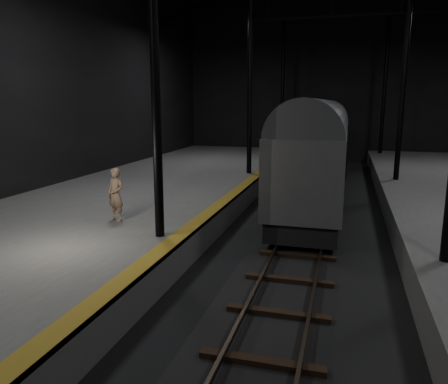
% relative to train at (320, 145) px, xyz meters
% --- Properties ---
extents(ground, '(44.00, 44.00, 0.00)m').
position_rel_train_xyz_m(ground, '(0.00, -7.28, -2.71)').
color(ground, black).
rests_on(ground, ground).
extents(platform_left, '(9.00, 43.80, 1.00)m').
position_rel_train_xyz_m(platform_left, '(-7.50, -7.28, -2.21)').
color(platform_left, '#545452').
rests_on(platform_left, ground).
extents(tactile_strip, '(0.50, 43.80, 0.01)m').
position_rel_train_xyz_m(tactile_strip, '(-3.25, -7.28, -1.71)').
color(tactile_strip, olive).
rests_on(tactile_strip, platform_left).
extents(track, '(2.40, 43.00, 0.24)m').
position_rel_train_xyz_m(track, '(0.00, -7.28, -2.64)').
color(track, '#3F3328').
rests_on(track, ground).
extents(train, '(2.73, 18.19, 4.86)m').
position_rel_train_xyz_m(train, '(0.00, 0.00, 0.00)').
color(train, '#9C9FA4').
rests_on(train, ground).
extents(woman, '(0.73, 0.59, 1.75)m').
position_rel_train_xyz_m(woman, '(-5.85, -10.12, -0.84)').
color(woman, '#A08062').
rests_on(woman, platform_left).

